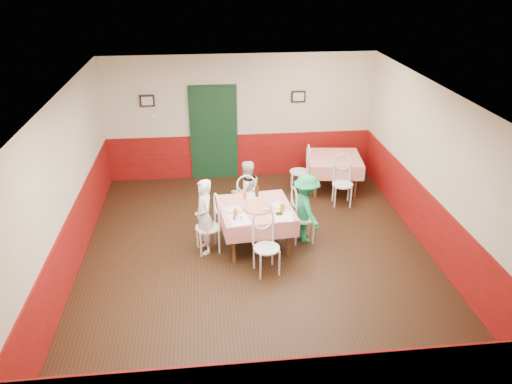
{
  "coord_description": "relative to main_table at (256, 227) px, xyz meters",
  "views": [
    {
      "loc": [
        -0.8,
        -7.25,
        4.7
      ],
      "look_at": [
        0.02,
        0.34,
        1.05
      ],
      "focal_mm": 35.0,
      "sensor_mm": 36.0,
      "label": 1
    }
  ],
  "objects": [
    {
      "name": "ceiling",
      "position": [
        -0.02,
        -0.34,
        2.42
      ],
      "size": [
        7.0,
        7.0,
        0.0
      ],
      "primitive_type": "plane",
      "color": "white",
      "rests_on": "back_wall"
    },
    {
      "name": "glass_b",
      "position": [
        0.43,
        -0.21,
        0.46
      ],
      "size": [
        0.09,
        0.09,
        0.15
      ],
      "primitive_type": "cylinder",
      "rotation": [
        0.0,
        0.0,
        0.09
      ],
      "color": "#BF7219",
      "rests_on": "main_table"
    },
    {
      "name": "menu_left",
      "position": [
        -0.31,
        -0.41,
        0.39
      ],
      "size": [
        0.38,
        0.46,
        0.0
      ],
      "primitive_type": "cube",
      "rotation": [
        0.0,
        0.0,
        0.23
      ],
      "color": "white",
      "rests_on": "main_table"
    },
    {
      "name": "chair_right",
      "position": [
        0.85,
        0.08,
        0.08
      ],
      "size": [
        0.45,
        0.45,
        0.9
      ],
      "primitive_type": null,
      "rotation": [
        0.0,
        0.0,
        1.64
      ],
      "color": "white",
      "rests_on": "ground"
    },
    {
      "name": "picture_right",
      "position": [
        1.28,
        3.11,
        1.48
      ],
      "size": [
        0.32,
        0.03,
        0.26
      ],
      "primitive_type": "cube",
      "color": "black",
      "rests_on": "back_wall"
    },
    {
      "name": "shaker_b",
      "position": [
        -0.29,
        -0.49,
        0.43
      ],
      "size": [
        0.04,
        0.04,
        0.09
      ],
      "primitive_type": "cylinder",
      "rotation": [
        0.0,
        0.0,
        0.09
      ],
      "color": "silver",
      "rests_on": "main_table"
    },
    {
      "name": "wainscot_back",
      "position": [
        -0.02,
        3.15,
        0.12
      ],
      "size": [
        6.0,
        0.03,
        1.0
      ],
      "primitive_type": "cube",
      "color": "maroon",
      "rests_on": "ground"
    },
    {
      "name": "glass_c",
      "position": [
        -0.16,
        0.36,
        0.45
      ],
      "size": [
        0.07,
        0.07,
        0.12
      ],
      "primitive_type": "cylinder",
      "rotation": [
        0.0,
        0.0,
        0.09
      ],
      "color": "#BF7219",
      "rests_on": "main_table"
    },
    {
      "name": "pizza",
      "position": [
        0.02,
        -0.07,
        0.4
      ],
      "size": [
        0.51,
        0.51,
        0.03
      ],
      "primitive_type": "cylinder",
      "rotation": [
        0.0,
        0.0,
        0.09
      ],
      "color": "#B74723",
      "rests_on": "main_table"
    },
    {
      "name": "menu_right",
      "position": [
        0.42,
        -0.37,
        0.39
      ],
      "size": [
        0.34,
        0.43,
        0.0
      ],
      "primitive_type": "cube",
      "rotation": [
        0.0,
        0.0,
        -0.12
      ],
      "color": "white",
      "rests_on": "main_table"
    },
    {
      "name": "front_wall",
      "position": [
        -0.02,
        -3.84,
        1.02
      ],
      "size": [
        6.0,
        0.1,
        2.8
      ],
      "primitive_type": "cube",
      "color": "beige",
      "rests_on": "ground"
    },
    {
      "name": "chair_second_a",
      "position": [
        1.18,
        2.16,
        0.08
      ],
      "size": [
        0.47,
        0.47,
        0.9
      ],
      "primitive_type": null,
      "rotation": [
        0.0,
        0.0,
        -1.69
      ],
      "color": "white",
      "rests_on": "ground"
    },
    {
      "name": "picture_left",
      "position": [
        -2.02,
        3.11,
        1.48
      ],
      "size": [
        0.32,
        0.03,
        0.26
      ],
      "primitive_type": "cube",
      "color": "black",
      "rests_on": "back_wall"
    },
    {
      "name": "shaker_c",
      "position": [
        -0.41,
        -0.41,
        0.43
      ],
      "size": [
        0.04,
        0.04,
        0.09
      ],
      "primitive_type": "cylinder",
      "rotation": [
        0.0,
        0.0,
        0.09
      ],
      "color": "#B23319",
      "rests_on": "main_table"
    },
    {
      "name": "wainscot_right",
      "position": [
        2.97,
        -0.34,
        0.12
      ],
      "size": [
        0.03,
        7.0,
        1.0
      ],
      "primitive_type": "cube",
      "color": "maroon",
      "rests_on": "ground"
    },
    {
      "name": "main_table",
      "position": [
        0.0,
        0.0,
        0.0
      ],
      "size": [
        1.33,
        1.33,
        0.77
      ],
      "primitive_type": "cube",
      "rotation": [
        0.0,
        0.0,
        0.09
      ],
      "color": "red",
      "rests_on": "ground"
    },
    {
      "name": "wallet",
      "position": [
        0.36,
        -0.3,
        0.4
      ],
      "size": [
        0.12,
        0.1,
        0.02
      ],
      "primitive_type": "cube",
      "rotation": [
        0.0,
        0.0,
        0.09
      ],
      "color": "black",
      "rests_on": "main_table"
    },
    {
      "name": "second_table",
      "position": [
        1.93,
        2.16,
        0.0
      ],
      "size": [
        1.25,
        1.25,
        0.77
      ],
      "primitive_type": "cube",
      "rotation": [
        0.0,
        0.0,
        -0.12
      ],
      "color": "red",
      "rests_on": "ground"
    },
    {
      "name": "floor",
      "position": [
        -0.02,
        -0.34,
        -0.38
      ],
      "size": [
        7.0,
        7.0,
        0.0
      ],
      "primitive_type": "plane",
      "color": "black",
      "rests_on": "ground"
    },
    {
      "name": "chair_second_b",
      "position": [
        1.93,
        1.41,
        0.08
      ],
      "size": [
        0.47,
        0.47,
        0.9
      ],
      "primitive_type": null,
      "rotation": [
        0.0,
        0.0,
        -0.12
      ],
      "color": "white",
      "rests_on": "ground"
    },
    {
      "name": "diner_far",
      "position": [
        -0.08,
        0.9,
        0.25
      ],
      "size": [
        0.74,
        0.66,
        1.26
      ],
      "primitive_type": "imported",
      "rotation": [
        0.0,
        0.0,
        3.49
      ],
      "color": "gray",
      "rests_on": "ground"
    },
    {
      "name": "chair_near",
      "position": [
        0.08,
        -0.85,
        0.08
      ],
      "size": [
        0.5,
        0.5,
        0.9
      ],
      "primitive_type": null,
      "rotation": [
        0.0,
        0.0,
        0.23
      ],
      "color": "white",
      "rests_on": "ground"
    },
    {
      "name": "diner_right",
      "position": [
        0.9,
        0.08,
        0.26
      ],
      "size": [
        0.69,
        0.93,
        1.28
      ],
      "primitive_type": "imported",
      "rotation": [
        0.0,
        0.0,
        1.86
      ],
      "color": "gray",
      "rests_on": "ground"
    },
    {
      "name": "plate_right",
      "position": [
        0.39,
        0.03,
        0.39
      ],
      "size": [
        0.27,
        0.27,
        0.01
      ],
      "primitive_type": "cylinder",
      "rotation": [
        0.0,
        0.0,
        0.09
      ],
      "color": "white",
      "rests_on": "main_table"
    },
    {
      "name": "diner_left",
      "position": [
        -0.9,
        -0.08,
        0.3
      ],
      "size": [
        0.43,
        0.55,
        1.34
      ],
      "primitive_type": "imported",
      "rotation": [
        0.0,
        0.0,
        -1.32
      ],
      "color": "gray",
      "rests_on": "ground"
    },
    {
      "name": "chair_far",
      "position": [
        -0.08,
        0.85,
        0.08
      ],
      "size": [
        0.47,
        0.47,
        0.9
      ],
      "primitive_type": null,
      "rotation": [
        0.0,
        0.0,
        3.02
      ],
      "color": "white",
      "rests_on": "ground"
    },
    {
      "name": "beer_bottle",
      "position": [
        0.06,
        0.41,
        0.51
      ],
      "size": [
        0.07,
        0.07,
        0.24
      ],
      "primitive_type": "cylinder",
      "rotation": [
        0.0,
        0.0,
        0.09
      ],
      "color": "#381C0A",
      "rests_on": "main_table"
    },
    {
      "name": "door",
      "position": [
        -0.62,
        3.11,
        0.68
      ],
      "size": [
        0.96,
        0.06,
        2.1
      ],
      "primitive_type": "cube",
      "color": "black",
      "rests_on": "ground"
    },
    {
      "name": "glass_a",
      "position": [
        -0.37,
        -0.28,
        0.45
      ],
      "size": [
        0.08,
        0.08,
        0.13
      ],
      "primitive_type": "cylinder",
      "rotation": [
        0.0,
        0.0,
        0.09
      ],
      "color": "#BF7219",
      "rests_on": "main_table"
    },
    {
      "name": "back_wall",
      "position": [
        -0.02,
        3.16,
        1.02
      ],
      "size": [
        6.0,
        0.1,
        2.8
      ],
      "primitive_type": "cube",
      "color": "beige",
      "rests_on": "ground"
    },
    {
      "name": "wainscot_left",
      "position": [
        -3.0,
        -0.34,
        0.12
      ],
      "size": [
        0.03,
        7.0,
        1.0
      ],
      "primitive_type": "cube",
      "color": "maroon",
      "rests_on": "ground"
    },
    {
      "name": "thermostat",
      "position": [
        -1.92,
        3.11,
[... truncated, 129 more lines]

